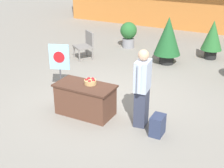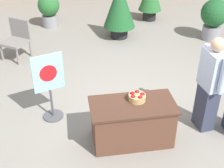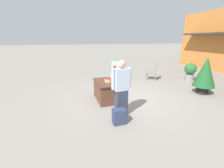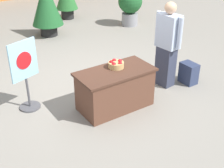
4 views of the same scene
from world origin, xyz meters
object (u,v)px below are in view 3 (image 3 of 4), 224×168
patio_chair (153,71)px  potted_plant_near_left (205,73)px  potted_plant_far_left (190,71)px  backpack (119,116)px  apple_basket (108,80)px  display_table (105,91)px  poster_board (115,74)px  person_visitor (121,88)px

patio_chair → potted_plant_near_left: size_ratio=0.60×
patio_chair → potted_plant_far_left: potted_plant_far_left is taller
backpack → apple_basket: bearing=174.2°
potted_plant_far_left → display_table: bearing=-75.5°
apple_basket → patio_chair: (-2.13, 3.21, -0.26)m
potted_plant_near_left → poster_board: bearing=-118.8°
display_table → potted_plant_near_left: bearing=82.6°
display_table → person_visitor: 1.38m
potted_plant_far_left → backpack: bearing=-59.7°
apple_basket → backpack: apple_basket is taller
backpack → potted_plant_near_left: (-1.19, 4.13, 0.65)m
potted_plant_near_left → potted_plant_far_left: (-1.85, 1.08, -0.32)m
display_table → poster_board: 1.52m
apple_basket → potted_plant_near_left: bearing=83.6°
poster_board → potted_plant_far_left: (-0.07, 4.34, -0.12)m
apple_basket → poster_board: 1.52m
display_table → person_visitor: (1.28, 0.15, 0.48)m
display_table → apple_basket: (0.08, 0.10, 0.41)m
patio_chair → apple_basket: bearing=68.2°
poster_board → potted_plant_far_left: size_ratio=1.30×
person_visitor → backpack: person_visitor is taller
person_visitor → poster_board: size_ratio=1.33×
poster_board → patio_chair: size_ratio=1.36×
potted_plant_near_left → potted_plant_far_left: potted_plant_near_left is taller
apple_basket → potted_plant_far_left: bearing=105.6°
display_table → backpack: display_table is taller
person_visitor → potted_plant_far_left: (-2.60, 4.99, -0.30)m
display_table → poster_board: (-1.26, 0.80, 0.30)m
apple_basket → patio_chair: patio_chair is taller
display_table → potted_plant_far_left: 5.31m
backpack → potted_plant_near_left: bearing=106.1°
backpack → poster_board: size_ratio=0.34×
poster_board → backpack: bearing=55.1°
patio_chair → display_table: bearing=66.4°
patio_chair → potted_plant_far_left: 1.97m
apple_basket → potted_plant_far_left: size_ratio=0.28×
patio_chair → person_visitor: bearing=81.1°
backpack → patio_chair: size_ratio=0.46×
person_visitor → potted_plant_near_left: (-0.75, 3.92, 0.02)m
apple_basket → potted_plant_near_left: potted_plant_near_left is taller
backpack → patio_chair: patio_chair is taller
backpack → patio_chair: (-3.77, 3.38, 0.29)m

